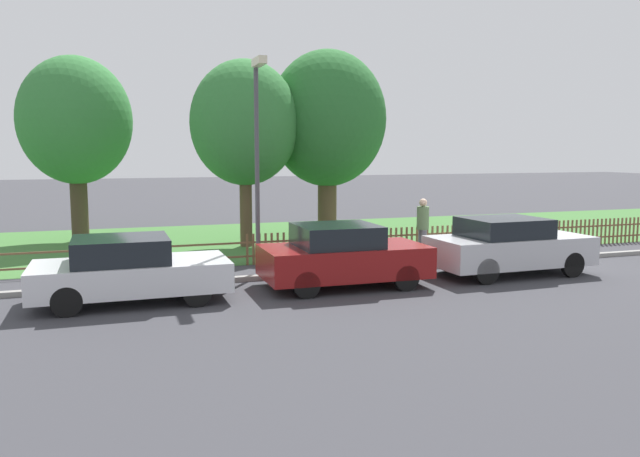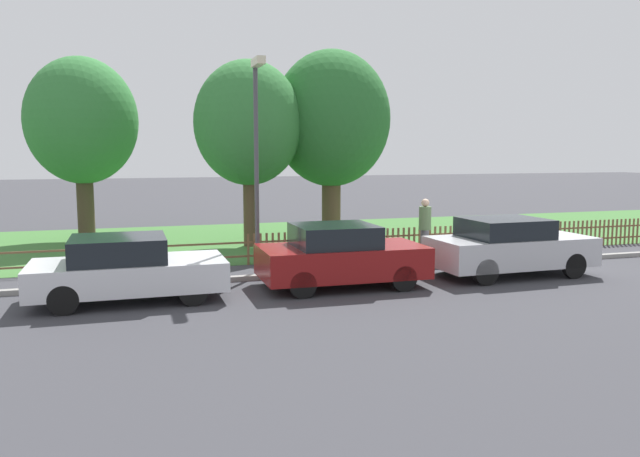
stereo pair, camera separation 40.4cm
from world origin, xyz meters
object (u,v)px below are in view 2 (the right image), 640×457
Objects in this scene: covered_motorcycle at (325,246)px; parked_car_navy_estate at (509,246)px; tree_behind_motorcycle at (248,124)px; parked_car_silver_hatchback at (126,268)px; tree_nearest_kerb at (82,122)px; tree_mid_park at (331,120)px; parked_car_black_saloon at (340,256)px; pedestrian_near_fence at (425,225)px; street_lamp at (257,140)px.

parked_car_navy_estate is at bearing -32.67° from covered_motorcycle.
covered_motorcycle is 5.61m from tree_behind_motorcycle.
parked_car_silver_hatchback is 0.97× the size of parked_car_navy_estate.
parked_car_silver_hatchback is 10.15m from tree_nearest_kerb.
covered_motorcycle is at bearing -110.31° from tree_mid_park.
parked_car_silver_hatchback is 2.14× the size of covered_motorcycle.
tree_behind_motorcycle is at bearing 97.71° from parked_car_black_saloon.
tree_mid_park is at bearing 6.86° from tree_behind_motorcycle.
tree_mid_park is (6.73, 6.93, 3.43)m from parked_car_silver_hatchback.
tree_mid_park is at bearing 45.79° from parked_car_silver_hatchback.
parked_car_navy_estate is at bearing 24.01° from pedestrian_near_fence.
tree_nearest_kerb is 12.00m from pedestrian_near_fence.
tree_nearest_kerb reaches higher than covered_motorcycle.
street_lamp is at bearing 163.41° from parked_car_navy_estate.
parked_car_silver_hatchback is at bearing -152.70° from street_lamp.
tree_behind_motorcycle is (-1.15, 4.36, 3.34)m from covered_motorcycle.
tree_mid_park is 5.41m from pedestrian_near_fence.
covered_motorcycle is 0.29× the size of tree_nearest_kerb.
covered_motorcycle is at bearing -49.13° from tree_nearest_kerb.
street_lamp is (-5.08, -1.18, 2.35)m from pedestrian_near_fence.
pedestrian_near_fence is (8.17, 2.77, 0.30)m from parked_car_silver_hatchback.
pedestrian_near_fence is at bearing 106.15° from parked_car_navy_estate.
street_lamp is (4.38, -7.89, -0.72)m from tree_nearest_kerb.
parked_car_silver_hatchback is 4.63m from parked_car_black_saloon.
street_lamp is at bearing -164.79° from covered_motorcycle.
parked_car_silver_hatchback is at bearing -134.14° from tree_mid_park.
tree_mid_park is (2.89, 0.35, 0.17)m from tree_behind_motorcycle.
street_lamp is (-3.64, -5.34, -0.78)m from tree_mid_park.
covered_motorcycle is 0.28× the size of tree_mid_park.
tree_mid_park reaches higher than parked_car_navy_estate.
tree_nearest_kerb is at bearing 162.36° from tree_mid_park.
tree_behind_motorcycle is (-5.22, 6.64, 3.21)m from parked_car_navy_estate.
parked_car_navy_estate is 0.68× the size of tree_behind_motorcycle.
tree_behind_motorcycle reaches higher than parked_car_black_saloon.
tree_mid_park is 6.51m from street_lamp.
street_lamp reaches higher than parked_car_navy_estate.
tree_nearest_kerb reaches higher than tree_behind_motorcycle.
tree_mid_park is 3.73× the size of pedestrian_near_fence.
tree_nearest_kerb reaches higher than parked_car_navy_estate.
tree_nearest_kerb reaches higher than pedestrian_near_fence.
street_lamp is at bearing 134.09° from parked_car_black_saloon.
tree_nearest_kerb reaches higher than parked_car_silver_hatchback.
pedestrian_near_fence is 0.33× the size of street_lamp.
tree_behind_motorcycle reaches higher than pedestrian_near_fence.
pedestrian_near_fence is (-0.88, 2.83, 0.24)m from parked_car_navy_estate.
tree_behind_motorcycle is at bearing 81.49° from street_lamp.
pedestrian_near_fence is at bearing 13.06° from street_lamp.
tree_nearest_kerb is at bearing 136.16° from parked_car_navy_estate.
parked_car_silver_hatchback is 0.63× the size of tree_nearest_kerb.
tree_behind_motorcycle is 1.14× the size of street_lamp.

